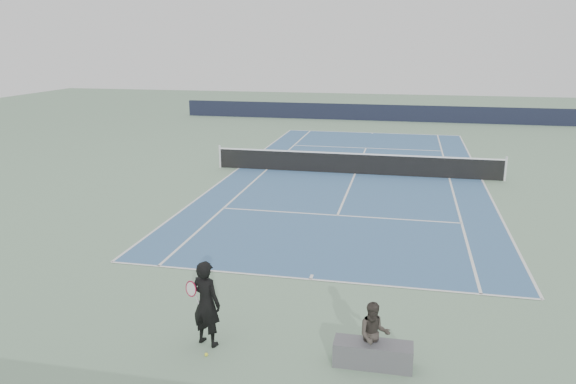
% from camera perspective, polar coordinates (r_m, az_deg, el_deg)
% --- Properties ---
extents(ground, '(80.00, 80.00, 0.00)m').
position_cam_1_polar(ground, '(25.55, 6.83, 1.83)').
color(ground, gray).
extents(court_surface, '(10.97, 23.77, 0.01)m').
position_cam_1_polar(court_surface, '(25.55, 6.83, 1.85)').
color(court_surface, '#3C6390').
rests_on(court_surface, ground).
extents(tennis_net, '(12.90, 0.10, 1.07)m').
position_cam_1_polar(tennis_net, '(25.44, 6.87, 2.94)').
color(tennis_net, silver).
rests_on(tennis_net, ground).
extents(windscreen_far, '(30.00, 0.25, 1.20)m').
position_cam_1_polar(windscreen_far, '(43.04, 9.13, 7.96)').
color(windscreen_far, black).
rests_on(windscreen_far, ground).
extents(tennis_player, '(0.84, 0.66, 1.76)m').
position_cam_1_polar(tennis_player, '(11.26, -8.32, -11.11)').
color(tennis_player, black).
rests_on(tennis_player, ground).
extents(tennis_ball, '(0.07, 0.07, 0.07)m').
position_cam_1_polar(tennis_ball, '(11.27, -8.31, -16.01)').
color(tennis_ball, yellow).
rests_on(tennis_ball, ground).
extents(spectator_bench, '(1.51, 0.71, 1.26)m').
position_cam_1_polar(spectator_bench, '(10.79, 8.66, -15.00)').
color(spectator_bench, '#545458').
rests_on(spectator_bench, ground).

